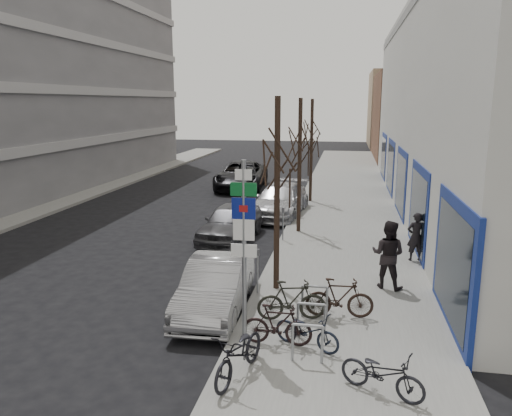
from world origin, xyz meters
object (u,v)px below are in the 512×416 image
at_px(bike_far_curb, 383,370).
at_px(parked_car_front, 216,286).
at_px(bike_near_left, 240,349).
at_px(parked_car_mid, 230,222).
at_px(bike_far_inner, 340,298).
at_px(bike_rack, 311,316).
at_px(meter_back, 297,195).
at_px(tree_mid, 300,134).
at_px(pedestrian_far, 388,254).
at_px(bike_mid_curb, 307,327).
at_px(meter_front, 258,267).
at_px(meter_mid, 283,221).
at_px(parked_car_back, 280,200).
at_px(pedestrian_near, 416,237).
at_px(lane_car, 241,175).
at_px(tree_near, 277,149).
at_px(tree_far, 312,126).
at_px(bike_near_right, 277,325).
at_px(bike_mid_inner, 292,300).

relative_size(bike_far_curb, parked_car_front, 0.38).
height_order(bike_near_left, parked_car_front, parked_car_front).
bearing_deg(parked_car_mid, bike_far_inner, -51.67).
relative_size(bike_rack, meter_back, 1.78).
distance_m(tree_mid, parked_car_mid, 4.44).
relative_size(bike_rack, bike_far_curb, 1.42).
bearing_deg(meter_back, pedestrian_far, -70.27).
bearing_deg(bike_far_curb, tree_mid, 37.81).
xyz_separation_m(bike_rack, meter_back, (-1.65, 13.40, 0.26)).
relative_size(bike_mid_curb, parked_car_front, 0.37).
xyz_separation_m(meter_front, bike_far_curb, (3.07, -4.40, -0.28)).
height_order(meter_mid, parked_car_back, parked_car_back).
bearing_deg(pedestrian_near, lane_car, -69.45).
bearing_deg(bike_near_left, tree_near, 104.15).
bearing_deg(bike_far_inner, tree_far, 3.25).
bearing_deg(tree_near, bike_far_inner, -43.07).
distance_m(meter_front, bike_near_right, 3.04).
bearing_deg(meter_back, bike_mid_inner, -84.94).
xyz_separation_m(bike_far_inner, pedestrian_near, (2.40, 5.01, 0.31)).
relative_size(tree_near, meter_front, 4.33).
relative_size(bike_mid_inner, parked_car_front, 0.40).
xyz_separation_m(meter_mid, bike_near_left, (0.42, -9.80, -0.19)).
relative_size(bike_mid_inner, lane_car, 0.28).
distance_m(meter_back, lane_car, 7.71).
bearing_deg(lane_car, bike_near_left, -81.12).
xyz_separation_m(meter_front, pedestrian_far, (3.55, 1.11, 0.22)).
height_order(bike_near_right, parked_car_mid, parked_car_mid).
relative_size(parked_car_mid, pedestrian_near, 2.59).
relative_size(bike_rack, bike_near_right, 1.46).
relative_size(bike_rack, parked_car_back, 0.44).
xyz_separation_m(tree_mid, meter_front, (-0.45, -7.00, -3.19)).
xyz_separation_m(bike_far_curb, parked_car_mid, (-5.17, 10.08, 0.09)).
distance_m(bike_far_curb, bike_far_inner, 3.32).
bearing_deg(meter_back, meter_front, -90.00).
bearing_deg(meter_mid, pedestrian_far, -51.07).
bearing_deg(tree_far, tree_mid, -90.00).
bearing_deg(lane_car, bike_near_right, -78.93).
bearing_deg(bike_mid_curb, bike_near_left, 163.41).
xyz_separation_m(bike_rack, pedestrian_near, (3.00, 6.23, 0.31)).
distance_m(tree_near, pedestrian_near, 6.21).
relative_size(parked_car_front, parked_car_back, 0.81).
bearing_deg(lane_car, pedestrian_far, -67.80).
relative_size(parked_car_front, pedestrian_far, 2.11).
height_order(bike_far_curb, parked_car_front, parked_car_front).
height_order(tree_mid, bike_far_curb, tree_mid).
relative_size(parked_car_mid, parked_car_back, 0.82).
xyz_separation_m(parked_car_mid, pedestrian_near, (6.75, -1.85, 0.25)).
bearing_deg(meter_back, parked_car_mid, -111.52).
height_order(bike_near_right, bike_mid_curb, bike_near_right).
height_order(meter_mid, parked_car_mid, parked_car_mid).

